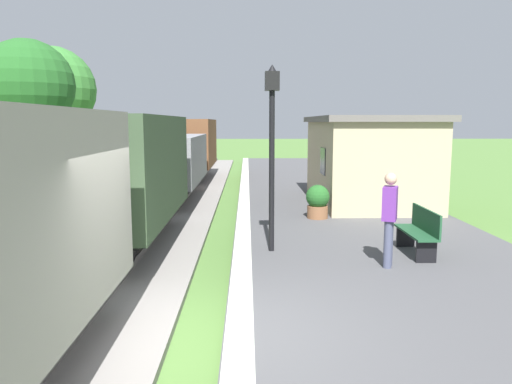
{
  "coord_description": "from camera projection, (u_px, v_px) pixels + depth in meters",
  "views": [
    {
      "loc": [
        0.5,
        -5.81,
        2.84
      ],
      "look_at": [
        0.72,
        6.35,
        1.11
      ],
      "focal_mm": 34.53,
      "sensor_mm": 36.0,
      "label": 1
    }
  ],
  "objects": [
    {
      "name": "ground_plane",
      "position": [
        208.0,
        352.0,
        6.14
      ],
      "size": [
        160.0,
        160.0,
        0.0
      ],
      "primitive_type": "plane",
      "color": "#517A38"
    },
    {
      "name": "platform_slab",
      "position": [
        462.0,
        340.0,
        6.18
      ],
      "size": [
        6.0,
        60.0,
        0.25
      ],
      "primitive_type": "cube",
      "color": "#4C4C4F",
      "rests_on": "ground"
    },
    {
      "name": "platform_edge_stripe",
      "position": [
        239.0,
        332.0,
        6.11
      ],
      "size": [
        0.36,
        60.0,
        0.01
      ],
      "primitive_type": "cube",
      "color": "silver",
      "rests_on": "platform_slab"
    },
    {
      "name": "track_ballast",
      "position": [
        14.0,
        349.0,
        6.09
      ],
      "size": [
        3.8,
        60.0,
        0.12
      ],
      "primitive_type": "cube",
      "color": "gray",
      "rests_on": "ground"
    },
    {
      "name": "rail_near",
      "position": [
        71.0,
        338.0,
        6.08
      ],
      "size": [
        0.07,
        60.0,
        0.14
      ],
      "primitive_type": "cube",
      "color": "slate",
      "rests_on": "track_ballast"
    },
    {
      "name": "freight_train",
      "position": [
        144.0,
        166.0,
        13.81
      ],
      "size": [
        2.5,
        26.0,
        2.72
      ],
      "color": "gray",
      "rests_on": "rail_near"
    },
    {
      "name": "station_hut",
      "position": [
        367.0,
        159.0,
        15.94
      ],
      "size": [
        3.5,
        5.8,
        2.78
      ],
      "color": "tan",
      "rests_on": "platform_slab"
    },
    {
      "name": "bench_near_hut",
      "position": [
        419.0,
        231.0,
        9.68
      ],
      "size": [
        0.42,
        1.5,
        0.91
      ],
      "color": "#1E4C2D",
      "rests_on": "platform_slab"
    },
    {
      "name": "bench_down_platform",
      "position": [
        330.0,
        175.0,
        20.05
      ],
      "size": [
        0.42,
        1.5,
        0.91
      ],
      "color": "#1E4C2D",
      "rests_on": "platform_slab"
    },
    {
      "name": "person_waiting",
      "position": [
        389.0,
        216.0,
        8.77
      ],
      "size": [
        0.36,
        0.44,
        1.71
      ],
      "rotation": [
        0.0,
        0.0,
        2.77
      ],
      "color": "#474C66",
      "rests_on": "platform_slab"
    },
    {
      "name": "potted_planter",
      "position": [
        318.0,
        201.0,
        13.34
      ],
      "size": [
        0.64,
        0.64,
        0.92
      ],
      "color": "brown",
      "rests_on": "platform_slab"
    },
    {
      "name": "lamp_post_near",
      "position": [
        272.0,
        124.0,
        9.65
      ],
      "size": [
        0.28,
        0.28,
        3.7
      ],
      "color": "black",
      "rests_on": "platform_slab"
    },
    {
      "name": "tree_trackside_far",
      "position": [
        28.0,
        86.0,
        17.74
      ],
      "size": [
        3.28,
        3.28,
        5.81
      ],
      "color": "#4C3823",
      "rests_on": "ground"
    },
    {
      "name": "tree_field_left",
      "position": [
        52.0,
        90.0,
        26.26
      ],
      "size": [
        4.54,
        4.54,
        6.85
      ],
      "color": "#4C3823",
      "rests_on": "ground"
    }
  ]
}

